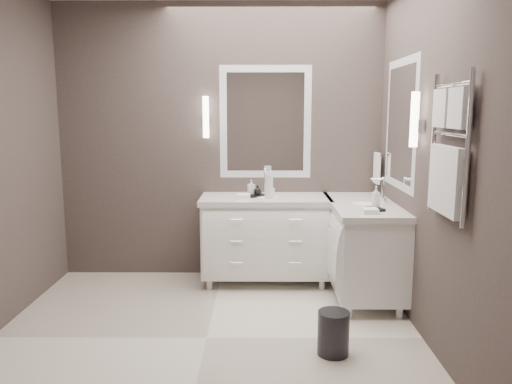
{
  "coord_description": "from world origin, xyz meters",
  "views": [
    {
      "loc": [
        0.39,
        -3.47,
        1.67
      ],
      "look_at": [
        0.36,
        0.7,
        0.98
      ],
      "focal_mm": 35.0,
      "sensor_mm": 36.0,
      "label": 1
    }
  ],
  "objects_px": {
    "vanity_right": "(363,243)",
    "waste_bin": "(333,333)",
    "towel_ladder": "(448,156)",
    "vanity_back": "(265,234)"
  },
  "relations": [
    {
      "from": "towel_ladder",
      "to": "waste_bin",
      "type": "distance_m",
      "value": 1.41
    },
    {
      "from": "towel_ladder",
      "to": "waste_bin",
      "type": "bearing_deg",
      "value": 166.08
    },
    {
      "from": "vanity_back",
      "to": "waste_bin",
      "type": "xyz_separation_m",
      "value": [
        0.45,
        -1.46,
        -0.33
      ]
    },
    {
      "from": "vanity_back",
      "to": "towel_ladder",
      "type": "distance_m",
      "value": 2.16
    },
    {
      "from": "vanity_right",
      "to": "waste_bin",
      "type": "bearing_deg",
      "value": -110.47
    },
    {
      "from": "vanity_back",
      "to": "waste_bin",
      "type": "distance_m",
      "value": 1.57
    },
    {
      "from": "towel_ladder",
      "to": "vanity_back",
      "type": "bearing_deg",
      "value": 124.1
    },
    {
      "from": "waste_bin",
      "to": "towel_ladder",
      "type": "bearing_deg",
      "value": -13.92
    },
    {
      "from": "vanity_back",
      "to": "towel_ladder",
      "type": "xyz_separation_m",
      "value": [
        1.1,
        -1.63,
        0.91
      ]
    },
    {
      "from": "vanity_right",
      "to": "waste_bin",
      "type": "height_order",
      "value": "vanity_right"
    }
  ]
}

